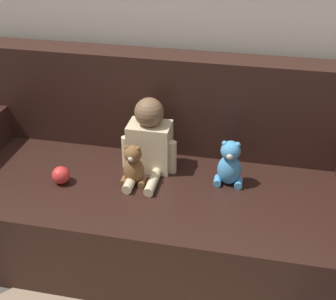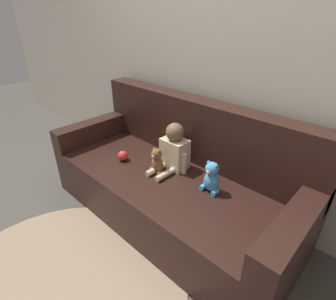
# 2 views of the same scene
# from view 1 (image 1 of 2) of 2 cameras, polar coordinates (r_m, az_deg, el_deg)

# --- Properties ---
(ground_plane) EXTENTS (12.00, 12.00, 0.00)m
(ground_plane) POSITION_cam_1_polar(r_m,az_deg,el_deg) (2.62, -1.72, -11.54)
(ground_plane) COLOR #4C4742
(couch) EXTENTS (2.12, 0.90, 0.97)m
(couch) POSITION_cam_1_polar(r_m,az_deg,el_deg) (2.47, -1.47, -4.92)
(couch) COLOR black
(couch) RESTS_ON ground_plane
(person_baby) EXTENTS (0.29, 0.34, 0.39)m
(person_baby) POSITION_cam_1_polar(r_m,az_deg,el_deg) (2.36, -2.32, 1.14)
(person_baby) COLOR beige
(person_baby) RESTS_ON couch
(teddy_bear_brown) EXTENTS (0.13, 0.10, 0.21)m
(teddy_bear_brown) POSITION_cam_1_polar(r_m,az_deg,el_deg) (2.28, -4.23, -1.94)
(teddy_bear_brown) COLOR brown
(teddy_bear_brown) RESTS_ON couch
(plush_toy_side) EXTENTS (0.14, 0.11, 0.24)m
(plush_toy_side) POSITION_cam_1_polar(r_m,az_deg,el_deg) (2.29, 7.52, -1.73)
(plush_toy_side) COLOR #4C9EDB
(plush_toy_side) RESTS_ON couch
(toy_ball) EXTENTS (0.09, 0.09, 0.09)m
(toy_ball) POSITION_cam_1_polar(r_m,az_deg,el_deg) (2.37, -12.92, -3.00)
(toy_ball) COLOR red
(toy_ball) RESTS_ON couch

